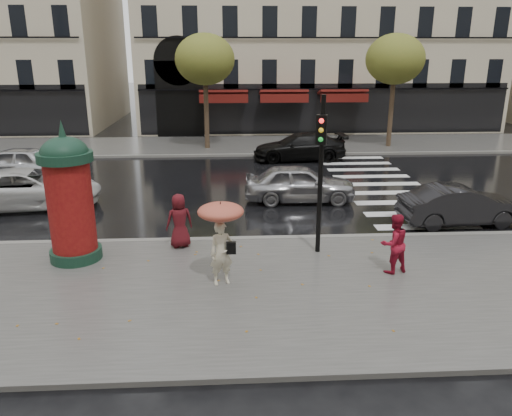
{
  "coord_description": "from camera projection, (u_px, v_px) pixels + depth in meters",
  "views": [
    {
      "loc": [
        -0.73,
        -11.63,
        5.81
      ],
      "look_at": [
        -0.0,
        1.5,
        1.58
      ],
      "focal_mm": 35.0,
      "sensor_mm": 36.0,
      "label": 1
    }
  ],
  "objects": [
    {
      "name": "ground",
      "position": [
        259.0,
        284.0,
        12.87
      ],
      "size": [
        160.0,
        160.0,
        0.0
      ],
      "primitive_type": "plane",
      "color": "black",
      "rests_on": "ground"
    },
    {
      "name": "near_sidewalk",
      "position": [
        261.0,
        291.0,
        12.38
      ],
      "size": [
        90.0,
        7.0,
        0.12
      ],
      "primitive_type": "cube",
      "color": "#474744",
      "rests_on": "ground"
    },
    {
      "name": "far_sidewalk",
      "position": [
        240.0,
        145.0,
        30.91
      ],
      "size": [
        90.0,
        6.0,
        0.12
      ],
      "primitive_type": "cube",
      "color": "#474744",
      "rests_on": "ground"
    },
    {
      "name": "near_kerb",
      "position": [
        253.0,
        239.0,
        15.7
      ],
      "size": [
        90.0,
        0.25,
        0.14
      ],
      "primitive_type": "cube",
      "color": "slate",
      "rests_on": "ground"
    },
    {
      "name": "far_kerb",
      "position": [
        242.0,
        155.0,
        28.06
      ],
      "size": [
        90.0,
        0.25,
        0.14
      ],
      "primitive_type": "cube",
      "color": "slate",
      "rests_on": "ground"
    },
    {
      "name": "zebra_crossing",
      "position": [
        380.0,
        184.0,
        22.31
      ],
      "size": [
        3.6,
        11.75,
        0.01
      ],
      "primitive_type": "cube",
      "color": "silver",
      "rests_on": "ground"
    },
    {
      "name": "tree_far_left",
      "position": [
        205.0,
        60.0,
        28.29
      ],
      "size": [
        3.4,
        3.4,
        6.64
      ],
      "color": "#38281C",
      "rests_on": "ground"
    },
    {
      "name": "tree_far_right",
      "position": [
        395.0,
        60.0,
        28.88
      ],
      "size": [
        3.4,
        3.4,
        6.64
      ],
      "color": "#38281C",
      "rests_on": "ground"
    },
    {
      "name": "woman_umbrella",
      "position": [
        221.0,
        230.0,
        12.21
      ],
      "size": [
        1.14,
        1.14,
        2.18
      ],
      "color": "beige",
      "rests_on": "near_sidewalk"
    },
    {
      "name": "woman_red",
      "position": [
        394.0,
        243.0,
        13.05
      ],
      "size": [
        0.93,
        0.82,
        1.62
      ],
      "primitive_type": "imported",
      "rotation": [
        0.0,
        0.0,
        3.45
      ],
      "color": "maroon",
      "rests_on": "near_sidewalk"
    },
    {
      "name": "man_burgundy",
      "position": [
        179.0,
        221.0,
        14.75
      ],
      "size": [
        0.92,
        0.74,
        1.63
      ],
      "primitive_type": "imported",
      "rotation": [
        0.0,
        0.0,
        3.46
      ],
      "color": "#4F0F16",
      "rests_on": "near_sidewalk"
    },
    {
      "name": "morris_column",
      "position": [
        69.0,
        195.0,
        13.56
      ],
      "size": [
        1.46,
        1.46,
        3.92
      ],
      "color": "#143325",
      "rests_on": "near_sidewalk"
    },
    {
      "name": "traffic_light",
      "position": [
        321.0,
        161.0,
        13.72
      ],
      "size": [
        0.33,
        0.44,
        4.51
      ],
      "color": "black",
      "rests_on": "near_sidewalk"
    },
    {
      "name": "car_silver",
      "position": [
        300.0,
        183.0,
        19.61
      ],
      "size": [
        4.39,
        1.87,
        1.48
      ],
      "primitive_type": "imported",
      "rotation": [
        0.0,
        0.0,
        1.54
      ],
      "color": "#9F9FA3",
      "rests_on": "ground"
    },
    {
      "name": "car_darkgrey",
      "position": [
        461.0,
        205.0,
        17.03
      ],
      "size": [
        4.2,
        1.67,
        1.36
      ],
      "primitive_type": "imported",
      "rotation": [
        0.0,
        0.0,
        1.63
      ],
      "color": "black",
      "rests_on": "ground"
    },
    {
      "name": "car_white",
      "position": [
        28.0,
        188.0,
        18.87
      ],
      "size": [
        5.58,
        3.13,
        1.47
      ],
      "primitive_type": "imported",
      "rotation": [
        0.0,
        0.0,
        1.7
      ],
      "color": "silver",
      "rests_on": "ground"
    },
    {
      "name": "car_black",
      "position": [
        299.0,
        147.0,
        26.91
      ],
      "size": [
        5.06,
        2.29,
        1.44
      ],
      "primitive_type": "imported",
      "rotation": [
        0.0,
        0.0,
        -1.52
      ],
      "color": "black",
      "rests_on": "ground"
    },
    {
      "name": "car_far_silver",
      "position": [
        13.0,
        163.0,
        22.94
      ],
      "size": [
        4.55,
        2.07,
        1.52
      ],
      "primitive_type": "imported",
      "rotation": [
        0.0,
        0.0,
        -1.63
      ],
      "color": "silver",
      "rests_on": "ground"
    }
  ]
}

